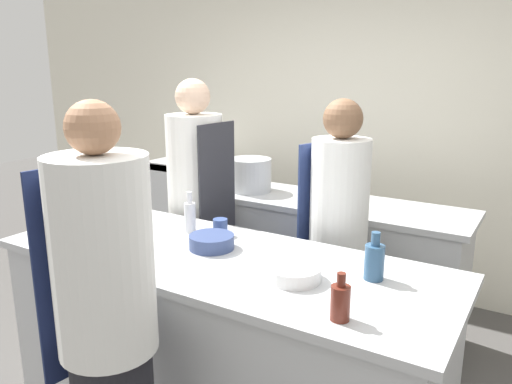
{
  "coord_description": "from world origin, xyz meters",
  "views": [
    {
      "loc": [
        1.37,
        -1.87,
        1.84
      ],
      "look_at": [
        0.0,
        0.35,
        1.19
      ],
      "focal_mm": 35.0,
      "sensor_mm": 36.0,
      "label": 1
    }
  ],
  "objects": [
    {
      "name": "bottle_vinegar",
      "position": [
        0.76,
        -0.29,
        1.01
      ],
      "size": [
        0.07,
        0.07,
        0.18
      ],
      "color": "#5B2319",
      "rests_on": "prep_counter"
    },
    {
      "name": "prep_counter",
      "position": [
        0.0,
        0.0,
        0.47
      ],
      "size": [
        2.31,
        0.87,
        0.94
      ],
      "color": "#B7BABC",
      "rests_on": "ground_plane"
    },
    {
      "name": "bottle_cooking_oil",
      "position": [
        -0.35,
        0.21,
        1.03
      ],
      "size": [
        0.06,
        0.06,
        0.23
      ],
      "color": "silver",
      "rests_on": "prep_counter"
    },
    {
      "name": "bottle_wine",
      "position": [
        -0.66,
        -0.02,
        1.02
      ],
      "size": [
        0.09,
        0.09,
        0.21
      ],
      "color": "#19471E",
      "rests_on": "prep_counter"
    },
    {
      "name": "stockpot",
      "position": [
        -0.58,
        1.22,
        1.06
      ],
      "size": [
        0.32,
        0.32,
        0.25
      ],
      "color": "#B7BABC",
      "rests_on": "pass_counter"
    },
    {
      "name": "oven_range",
      "position": [
        -1.53,
        1.77,
        0.49
      ],
      "size": [
        0.76,
        0.61,
        0.99
      ],
      "color": "#B7BABC",
      "rests_on": "ground_plane"
    },
    {
      "name": "chef_at_prep_near",
      "position": [
        0.0,
        -0.72,
        0.87
      ],
      "size": [
        0.4,
        0.38,
        1.74
      ],
      "rotation": [
        0.0,
        0.0,
        1.45
      ],
      "color": "black",
      "rests_on": "ground_plane"
    },
    {
      "name": "cup",
      "position": [
        -0.18,
        0.26,
        0.98
      ],
      "size": [
        0.08,
        0.08,
        0.09
      ],
      "color": "#33477F",
      "rests_on": "prep_counter"
    },
    {
      "name": "chef_at_stove",
      "position": [
        -0.67,
        0.67,
        0.89
      ],
      "size": [
        0.39,
        0.37,
        1.77
      ],
      "rotation": [
        0.0,
        0.0,
        -1.63
      ],
      "color": "black",
      "rests_on": "ground_plane"
    },
    {
      "name": "bowl_prep_small",
      "position": [
        0.45,
        -0.06,
        0.97
      ],
      "size": [
        0.24,
        0.24,
        0.06
      ],
      "color": "white",
      "rests_on": "prep_counter"
    },
    {
      "name": "chef_at_pass_far",
      "position": [
        0.33,
        0.72,
        0.85
      ],
      "size": [
        0.38,
        0.37,
        1.68
      ],
      "rotation": [
        0.0,
        0.0,
        1.29
      ],
      "color": "black",
      "rests_on": "ground_plane"
    },
    {
      "name": "cutting_board",
      "position": [
        -0.86,
        -0.18,
        0.94
      ],
      "size": [
        0.32,
        0.26,
        0.01
      ],
      "color": "olive",
      "rests_on": "prep_counter"
    },
    {
      "name": "bowl_mixing_large",
      "position": [
        -0.09,
        0.06,
        0.97
      ],
      "size": [
        0.23,
        0.23,
        0.07
      ],
      "color": "navy",
      "rests_on": "prep_counter"
    },
    {
      "name": "wall_back",
      "position": [
        0.0,
        2.13,
        1.4
      ],
      "size": [
        8.0,
        0.06,
        2.8
      ],
      "color": "silver",
      "rests_on": "ground_plane"
    },
    {
      "name": "bottle_olive_oil",
      "position": [
        0.74,
        0.13,
        1.02
      ],
      "size": [
        0.09,
        0.09,
        0.22
      ],
      "color": "#2D5175",
      "rests_on": "prep_counter"
    },
    {
      "name": "pass_counter",
      "position": [
        -0.01,
        1.25,
        0.47
      ],
      "size": [
        2.05,
        0.6,
        0.94
      ],
      "color": "#B7BABC",
      "rests_on": "ground_plane"
    }
  ]
}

